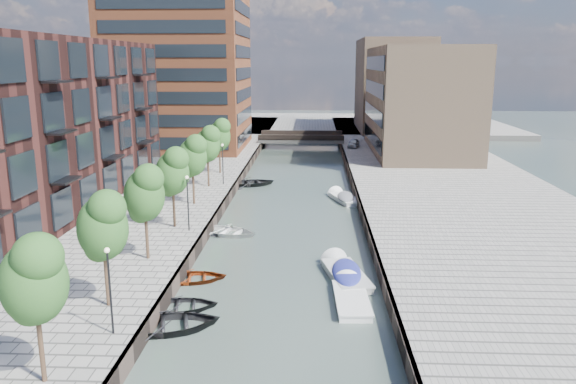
# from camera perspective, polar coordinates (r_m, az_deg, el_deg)

# --- Properties ---
(water) EXTENTS (300.00, 300.00, 0.00)m
(water) POSITION_cam_1_polar(r_m,az_deg,el_deg) (56.74, 0.64, -0.26)
(water) COLOR #38473F
(water) RESTS_ON ground
(quay_right) EXTENTS (20.00, 140.00, 1.00)m
(quay_right) POSITION_cam_1_polar(r_m,az_deg,el_deg) (58.33, 16.55, 0.07)
(quay_right) COLOR gray
(quay_right) RESTS_ON ground
(quay_wall_left) EXTENTS (0.25, 140.00, 1.00)m
(quay_wall_left) POSITION_cam_1_polar(r_m,az_deg,el_deg) (57.15, -5.49, 0.30)
(quay_wall_left) COLOR #332823
(quay_wall_left) RESTS_ON ground
(quay_wall_right) EXTENTS (0.25, 140.00, 1.00)m
(quay_wall_right) POSITION_cam_1_polar(r_m,az_deg,el_deg) (56.75, 6.80, 0.17)
(quay_wall_right) COLOR #332823
(quay_wall_right) RESTS_ON ground
(far_closure) EXTENTS (80.00, 40.00, 1.00)m
(far_closure) POSITION_cam_1_polar(r_m,az_deg,el_deg) (115.87, 1.67, 6.87)
(far_closure) COLOR gray
(far_closure) RESTS_ON ground
(apartment_block) EXTENTS (8.00, 38.00, 14.00)m
(apartment_block) POSITION_cam_1_polar(r_m,az_deg,el_deg) (50.44, -23.26, 6.23)
(apartment_block) COLOR black
(apartment_block) RESTS_ON quay_left
(tower) EXTENTS (18.00, 18.00, 30.00)m
(tower) POSITION_cam_1_polar(r_m,az_deg,el_deg) (82.40, -11.02, 14.90)
(tower) COLOR brown
(tower) RESTS_ON quay_left
(tan_block_near) EXTENTS (12.00, 25.00, 14.00)m
(tan_block_near) POSITION_cam_1_polar(r_m,az_deg,el_deg) (78.61, 13.11, 9.05)
(tan_block_near) COLOR #917459
(tan_block_near) RESTS_ON quay_right
(tan_block_far) EXTENTS (12.00, 20.00, 16.00)m
(tan_block_far) POSITION_cam_1_polar(r_m,az_deg,el_deg) (104.21, 10.57, 10.65)
(tan_block_far) COLOR #917459
(tan_block_far) RESTS_ON quay_right
(bridge) EXTENTS (13.00, 6.00, 1.30)m
(bridge) POSITION_cam_1_polar(r_m,az_deg,el_deg) (87.97, 1.36, 5.46)
(bridge) COLOR gray
(bridge) RESTS_ON ground
(tree_0) EXTENTS (2.50, 2.50, 5.95)m
(tree_0) POSITION_cam_1_polar(r_m,az_deg,el_deg) (23.16, -24.45, -7.88)
(tree_0) COLOR #382619
(tree_0) RESTS_ON quay_left
(tree_1) EXTENTS (2.50, 2.50, 5.95)m
(tree_1) POSITION_cam_1_polar(r_m,az_deg,el_deg) (29.21, -18.33, -3.11)
(tree_1) COLOR #382619
(tree_1) RESTS_ON quay_left
(tree_2) EXTENTS (2.50, 2.50, 5.95)m
(tree_2) POSITION_cam_1_polar(r_m,az_deg,el_deg) (35.62, -14.40, 0.01)
(tree_2) COLOR #382619
(tree_2) RESTS_ON quay_left
(tree_3) EXTENTS (2.50, 2.50, 5.95)m
(tree_3) POSITION_cam_1_polar(r_m,az_deg,el_deg) (42.21, -11.68, 2.17)
(tree_3) COLOR #382619
(tree_3) RESTS_ON quay_left
(tree_4) EXTENTS (2.50, 2.50, 5.95)m
(tree_4) POSITION_cam_1_polar(r_m,az_deg,el_deg) (48.92, -9.70, 3.73)
(tree_4) COLOR #382619
(tree_4) RESTS_ON quay_left
(tree_5) EXTENTS (2.50, 2.50, 5.95)m
(tree_5) POSITION_cam_1_polar(r_m,az_deg,el_deg) (55.70, -8.19, 4.92)
(tree_5) COLOR #382619
(tree_5) RESTS_ON quay_left
(tree_6) EXTENTS (2.50, 2.50, 5.95)m
(tree_6) POSITION_cam_1_polar(r_m,az_deg,el_deg) (62.53, -7.01, 5.84)
(tree_6) COLOR #382619
(tree_6) RESTS_ON quay_left
(lamp_0) EXTENTS (0.24, 0.24, 4.12)m
(lamp_0) POSITION_cam_1_polar(r_m,az_deg,el_deg) (26.67, -17.69, -8.68)
(lamp_0) COLOR black
(lamp_0) RESTS_ON quay_left
(lamp_1) EXTENTS (0.24, 0.24, 4.12)m
(lamp_1) POSITION_cam_1_polar(r_m,az_deg,el_deg) (41.34, -10.16, -0.54)
(lamp_1) COLOR black
(lamp_1) RESTS_ON quay_left
(lamp_2) EXTENTS (0.24, 0.24, 4.12)m
(lamp_2) POSITION_cam_1_polar(r_m,az_deg,el_deg) (56.73, -6.66, 3.28)
(lamp_2) COLOR black
(lamp_2) RESTS_ON quay_left
(sloop_0) EXTENTS (5.92, 4.90, 1.06)m
(sloop_0) POSITION_cam_1_polar(r_m,az_deg,el_deg) (29.62, -11.94, -13.51)
(sloop_0) COLOR black
(sloop_0) RESTS_ON ground
(sloop_1) EXTENTS (4.46, 3.53, 0.83)m
(sloop_1) POSITION_cam_1_polar(r_m,az_deg,el_deg) (31.71, -10.77, -11.60)
(sloop_1) COLOR black
(sloop_1) RESTS_ON ground
(sloop_2) EXTENTS (4.57, 3.62, 0.85)m
(sloop_2) POSITION_cam_1_polar(r_m,az_deg,el_deg) (35.36, -9.58, -8.88)
(sloop_2) COLOR maroon
(sloop_2) RESTS_ON ground
(sloop_3) EXTENTS (5.67, 4.84, 0.99)m
(sloop_3) POSITION_cam_1_polar(r_m,az_deg,el_deg) (43.96, -6.17, -4.34)
(sloop_3) COLOR silver
(sloop_3) RESTS_ON ground
(sloop_4) EXTENTS (6.08, 5.14, 1.07)m
(sloop_4) POSITION_cam_1_polar(r_m,az_deg,el_deg) (61.02, -3.76, 0.67)
(sloop_4) COLOR black
(sloop_4) RESTS_ON ground
(motorboat_2) EXTENTS (2.00, 5.27, 1.74)m
(motorboat_2) POSITION_cam_1_polar(r_m,az_deg,el_deg) (32.54, 6.33, -10.58)
(motorboat_2) COLOR white
(motorboat_2) RESTS_ON ground
(motorboat_3) EXTENTS (3.14, 5.95, 1.89)m
(motorboat_3) POSITION_cam_1_polar(r_m,az_deg,el_deg) (35.63, 5.71, -8.18)
(motorboat_3) COLOR beige
(motorboat_3) RESTS_ON ground
(motorboat_4) EXTENTS (3.31, 5.36, 1.69)m
(motorboat_4) POSITION_cam_1_polar(r_m,az_deg,el_deg) (54.67, 5.69, -0.62)
(motorboat_4) COLOR white
(motorboat_4) RESTS_ON ground
(car) EXTENTS (2.14, 3.74, 1.20)m
(car) POSITION_cam_1_polar(r_m,az_deg,el_deg) (82.08, 6.67, 4.97)
(car) COLOR #B5B8BB
(car) RESTS_ON quay_right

